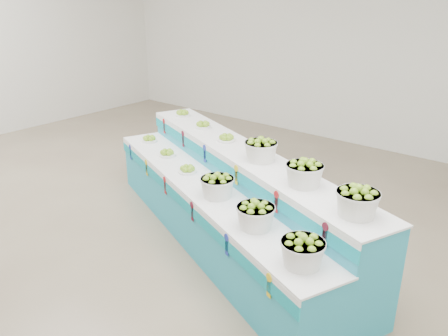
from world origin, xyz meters
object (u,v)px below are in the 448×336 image
(basket_lower_left, at_px, (217,186))
(basket_upper_right, at_px, (357,201))
(plate_upper_mid, at_px, (203,124))
(display_stand, at_px, (224,198))

(basket_lower_left, height_order, basket_upper_right, basket_upper_right)
(basket_lower_left, distance_m, plate_upper_mid, 1.48)
(display_stand, distance_m, plate_upper_mid, 1.21)
(plate_upper_mid, bearing_deg, basket_upper_right, -22.15)
(plate_upper_mid, bearing_deg, basket_lower_left, -42.62)
(basket_lower_left, bearing_deg, plate_upper_mid, 137.38)
(basket_lower_left, xyz_separation_m, plate_upper_mid, (-1.08, 0.99, 0.22))
(display_stand, xyz_separation_m, basket_lower_left, (0.21, -0.36, 0.33))
(basket_lower_left, bearing_deg, display_stand, 120.03)
(basket_lower_left, bearing_deg, basket_upper_right, -1.98)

